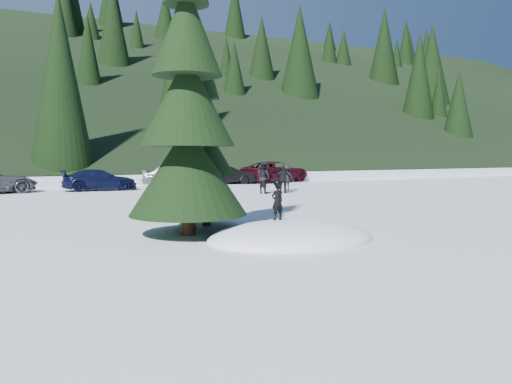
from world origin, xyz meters
name	(u,v)px	position (x,y,z in m)	size (l,w,h in m)	color
ground	(291,239)	(0.00, 0.00, 0.00)	(200.00, 200.00, 0.00)	white
snow_mound	(291,239)	(0.00, 0.00, 0.00)	(4.48, 3.52, 0.96)	white
forest_hillside	(79,68)	(0.00, 54.00, 12.50)	(200.00, 60.00, 25.00)	black
spruce_tall	(187,112)	(-2.20, 1.80, 3.32)	(3.20, 3.20, 8.60)	black
spruce_short	(206,157)	(-1.20, 3.20, 2.10)	(2.20, 2.20, 5.37)	black
child_skier	(277,201)	(-0.20, 0.39, 0.97)	(0.36, 0.23, 0.98)	black
adult_0	(264,178)	(5.51, 13.12, 0.86)	(0.83, 0.65, 1.71)	black
adult_1	(283,179)	(6.53, 12.80, 0.76)	(0.89, 0.37, 1.52)	black
adult_2	(286,178)	(7.35, 13.96, 0.76)	(0.98, 0.56, 1.52)	black
car_3	(99,180)	(-2.32, 19.06, 0.61)	(1.72, 4.23, 1.23)	black
car_4	(178,175)	(2.73, 20.11, 0.77)	(1.82, 4.53, 1.54)	#989CA0
car_5	(227,175)	(6.59, 21.43, 0.65)	(1.38, 3.95, 1.30)	black
car_6	(275,172)	(10.71, 22.01, 0.77)	(2.55, 5.53, 1.54)	#370A14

